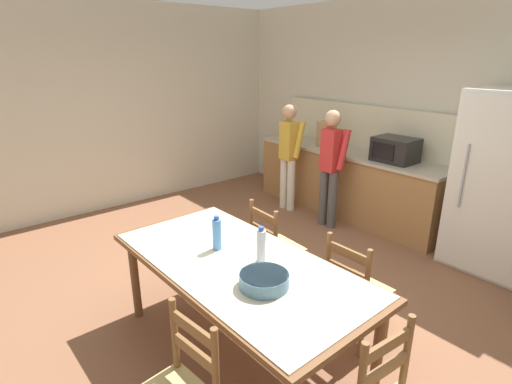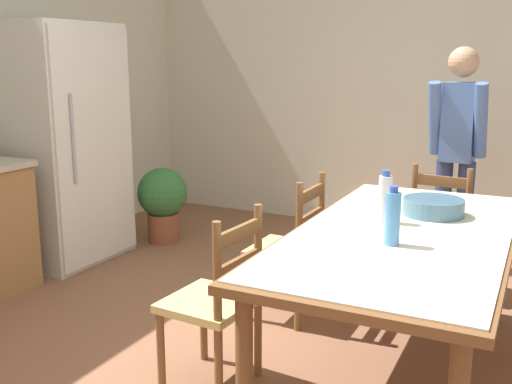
{
  "view_description": "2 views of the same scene",
  "coord_description": "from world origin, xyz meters",
  "px_view_note": "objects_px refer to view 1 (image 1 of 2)",
  "views": [
    {
      "loc": [
        2.51,
        -2.2,
        2.19
      ],
      "look_at": [
        -0.0,
        -0.12,
        1.06
      ],
      "focal_mm": 28.0,
      "sensor_mm": 36.0,
      "label": 1
    },
    {
      "loc": [
        -2.35,
        -1.31,
        1.6
      ],
      "look_at": [
        0.36,
        0.06,
        0.92
      ],
      "focal_mm": 42.0,
      "sensor_mm": 36.0,
      "label": 2
    }
  ],
  "objects_px": {
    "chair_side_far_left": "(274,248)",
    "person_at_sink": "(289,152)",
    "serving_bowl": "(264,279)",
    "chair_side_far_right": "(355,290)",
    "paper_bag": "(326,134)",
    "bottle_off_centre": "(261,246)",
    "bottle_near_centre": "(217,234)",
    "person_at_counter": "(331,163)",
    "dining_table": "(239,271)",
    "microwave": "(395,150)",
    "refrigerator": "(504,184)"
  },
  "relations": [
    {
      "from": "bottle_off_centre",
      "to": "chair_side_far_left",
      "type": "distance_m",
      "value": 0.99
    },
    {
      "from": "microwave",
      "to": "bottle_off_centre",
      "type": "height_order",
      "value": "microwave"
    },
    {
      "from": "paper_bag",
      "to": "bottle_off_centre",
      "type": "bearing_deg",
      "value": -56.88
    },
    {
      "from": "bottle_near_centre",
      "to": "chair_side_far_left",
      "type": "height_order",
      "value": "bottle_near_centre"
    },
    {
      "from": "person_at_sink",
      "to": "bottle_near_centre",
      "type": "bearing_deg",
      "value": -144.67
    },
    {
      "from": "bottle_off_centre",
      "to": "dining_table",
      "type": "bearing_deg",
      "value": -128.64
    },
    {
      "from": "dining_table",
      "to": "chair_side_far_left",
      "type": "relative_size",
      "value": 2.28
    },
    {
      "from": "bottle_near_centre",
      "to": "person_at_counter",
      "type": "xyz_separation_m",
      "value": [
        -0.91,
        2.38,
        -0.05
      ]
    },
    {
      "from": "refrigerator",
      "to": "person_at_counter",
      "type": "distance_m",
      "value": 1.91
    },
    {
      "from": "serving_bowl",
      "to": "chair_side_far_right",
      "type": "height_order",
      "value": "chair_side_far_right"
    },
    {
      "from": "bottle_near_centre",
      "to": "serving_bowl",
      "type": "bearing_deg",
      "value": -6.02
    },
    {
      "from": "person_at_sink",
      "to": "serving_bowl",
      "type": "bearing_deg",
      "value": -136.72
    },
    {
      "from": "serving_bowl",
      "to": "person_at_counter",
      "type": "distance_m",
      "value": 2.88
    },
    {
      "from": "serving_bowl",
      "to": "bottle_off_centre",
      "type": "bearing_deg",
      "value": 143.1
    },
    {
      "from": "person_at_counter",
      "to": "bottle_near_centre",
      "type": "bearing_deg",
      "value": -159.06
    },
    {
      "from": "serving_bowl",
      "to": "person_at_sink",
      "type": "xyz_separation_m",
      "value": [
        -2.32,
        2.46,
        0.02
      ]
    },
    {
      "from": "serving_bowl",
      "to": "person_at_counter",
      "type": "relative_size",
      "value": 0.21
    },
    {
      "from": "bottle_near_centre",
      "to": "chair_side_far_left",
      "type": "distance_m",
      "value": 0.94
    },
    {
      "from": "refrigerator",
      "to": "paper_bag",
      "type": "relative_size",
      "value": 5.21
    },
    {
      "from": "paper_bag",
      "to": "person_at_sink",
      "type": "height_order",
      "value": "person_at_sink"
    },
    {
      "from": "microwave",
      "to": "bottle_near_centre",
      "type": "height_order",
      "value": "microwave"
    },
    {
      "from": "chair_side_far_right",
      "to": "person_at_counter",
      "type": "height_order",
      "value": "person_at_counter"
    },
    {
      "from": "refrigerator",
      "to": "chair_side_far_left",
      "type": "distance_m",
      "value": 2.44
    },
    {
      "from": "dining_table",
      "to": "serving_bowl",
      "type": "distance_m",
      "value": 0.39
    },
    {
      "from": "paper_bag",
      "to": "person_at_sink",
      "type": "xyz_separation_m",
      "value": [
        -0.26,
        -0.49,
        -0.24
      ]
    },
    {
      "from": "serving_bowl",
      "to": "chair_side_far_left",
      "type": "height_order",
      "value": "chair_side_far_left"
    },
    {
      "from": "refrigerator",
      "to": "dining_table",
      "type": "xyz_separation_m",
      "value": [
        -0.68,
        -2.88,
        -0.23
      ]
    },
    {
      "from": "paper_bag",
      "to": "person_at_sink",
      "type": "relative_size",
      "value": 0.24
    },
    {
      "from": "chair_side_far_left",
      "to": "person_at_sink",
      "type": "distance_m",
      "value": 2.23
    },
    {
      "from": "dining_table",
      "to": "person_at_sink",
      "type": "distance_m",
      "value": 3.1
    },
    {
      "from": "dining_table",
      "to": "chair_side_far_right",
      "type": "xyz_separation_m",
      "value": [
        0.45,
        0.8,
        -0.27
      ]
    },
    {
      "from": "chair_side_far_right",
      "to": "serving_bowl",
      "type": "bearing_deg",
      "value": 84.15
    },
    {
      "from": "person_at_counter",
      "to": "chair_side_far_left",
      "type": "bearing_deg",
      "value": -156.58
    },
    {
      "from": "chair_side_far_right",
      "to": "chair_side_far_left",
      "type": "bearing_deg",
      "value": 0.89
    },
    {
      "from": "bottle_off_centre",
      "to": "chair_side_far_right",
      "type": "bearing_deg",
      "value": 62.51
    },
    {
      "from": "serving_bowl",
      "to": "paper_bag",
      "type": "bearing_deg",
      "value": 124.89
    },
    {
      "from": "microwave",
      "to": "person_at_counter",
      "type": "relative_size",
      "value": 0.33
    },
    {
      "from": "paper_bag",
      "to": "bottle_near_centre",
      "type": "bearing_deg",
      "value": -63.5
    },
    {
      "from": "serving_bowl",
      "to": "chair_side_far_right",
      "type": "relative_size",
      "value": 0.35
    },
    {
      "from": "bottle_near_centre",
      "to": "serving_bowl",
      "type": "relative_size",
      "value": 0.84
    },
    {
      "from": "serving_bowl",
      "to": "chair_side_far_right",
      "type": "distance_m",
      "value": 0.96
    },
    {
      "from": "paper_bag",
      "to": "bottle_off_centre",
      "type": "height_order",
      "value": "paper_bag"
    },
    {
      "from": "person_at_counter",
      "to": "microwave",
      "type": "bearing_deg",
      "value": -48.05
    },
    {
      "from": "dining_table",
      "to": "person_at_counter",
      "type": "bearing_deg",
      "value": 116.19
    },
    {
      "from": "refrigerator",
      "to": "chair_side_far_right",
      "type": "bearing_deg",
      "value": -96.25
    },
    {
      "from": "chair_side_far_left",
      "to": "person_at_counter",
      "type": "relative_size",
      "value": 0.59
    },
    {
      "from": "serving_bowl",
      "to": "chair_side_far_left",
      "type": "distance_m",
      "value": 1.26
    },
    {
      "from": "person_at_sink",
      "to": "person_at_counter",
      "type": "bearing_deg",
      "value": -91.45
    },
    {
      "from": "paper_bag",
      "to": "dining_table",
      "type": "distance_m",
      "value": 3.37
    },
    {
      "from": "refrigerator",
      "to": "person_at_sink",
      "type": "bearing_deg",
      "value": -169.67
    }
  ]
}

